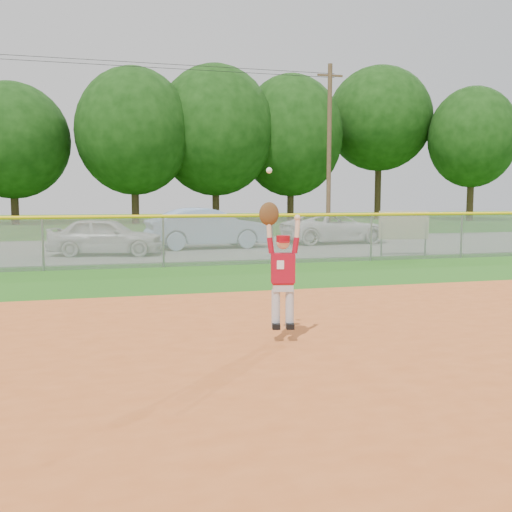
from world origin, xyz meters
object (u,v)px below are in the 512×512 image
(sponsor_sign, at_px, (404,226))
(car_white_a, at_px, (106,236))
(car_white_b, at_px, (335,228))
(car_blue, at_px, (208,228))
(ballplayer, at_px, (281,266))

(sponsor_sign, bearing_deg, car_white_a, 164.65)
(car_white_b, bearing_deg, car_blue, 95.24)
(ballplayer, bearing_deg, car_blue, 84.15)
(car_blue, distance_m, ballplayer, 14.71)
(car_white_a, bearing_deg, car_white_b, -61.57)
(car_white_a, xyz_separation_m, car_white_b, (9.72, 2.75, -0.01))
(car_blue, xyz_separation_m, car_white_b, (5.83, 1.01, -0.14))
(car_white_b, bearing_deg, car_white_a, 101.15)
(sponsor_sign, distance_m, ballplayer, 12.68)
(car_white_b, relative_size, ballplayer, 2.07)
(car_white_a, height_order, car_white_b, car_white_a)
(car_blue, xyz_separation_m, ballplayer, (-1.50, -14.63, 0.29))
(car_white_b, xyz_separation_m, ballplayer, (-7.33, -15.64, 0.43))
(car_white_b, height_order, sponsor_sign, sponsor_sign)
(car_blue, relative_size, car_white_b, 1.03)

